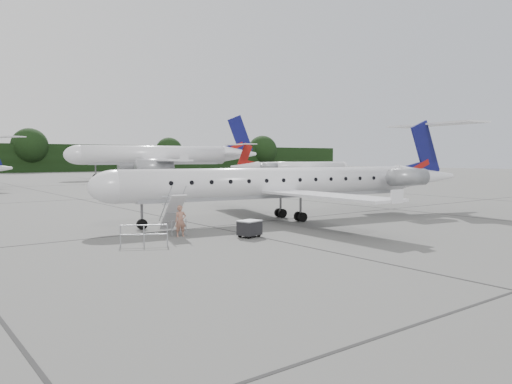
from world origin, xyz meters
TOP-DOWN VIEW (x-y plane):
  - ground at (0.00, 0.00)m, footprint 320.00×320.00m
  - main_regional_jet at (-0.40, 6.56)m, footprint 30.27×23.84m
  - airstair at (-8.78, 5.64)m, footprint 1.20×2.44m
  - passenger at (-8.99, 4.34)m, footprint 0.69×0.54m
  - safety_railing at (-11.74, 2.90)m, footprint 1.96×1.14m
  - baggage_cart at (-6.16, 1.96)m, footprint 1.28×1.13m
  - bg_narrowbody at (21.29, 70.09)m, footprint 39.81×31.59m
  - bg_regional_right at (43.35, 52.10)m, footprint 27.36×21.01m

SIDE VIEW (x-z plane):
  - ground at x=0.00m, z-range 0.00..0.00m
  - baggage_cart at x=-6.16m, z-range 0.00..0.95m
  - safety_railing at x=-11.74m, z-range 0.00..1.00m
  - passenger at x=-8.99m, z-range 0.00..1.68m
  - airstair at x=-8.78m, z-range 0.00..2.21m
  - bg_regional_right at x=43.35m, z-range 0.00..6.70m
  - main_regional_jet at x=-0.40m, z-range 0.00..7.06m
  - bg_narrowbody at x=21.29m, z-range 0.00..12.91m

